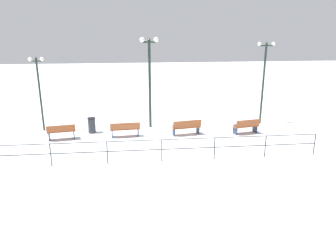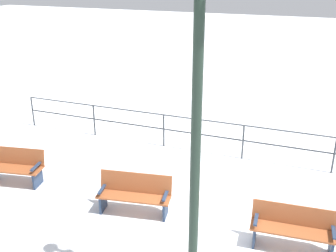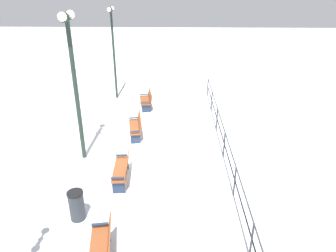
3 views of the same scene
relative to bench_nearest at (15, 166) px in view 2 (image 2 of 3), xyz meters
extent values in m
plane|color=white|center=(0.19, 5.12, -0.45)|extent=(80.00, 80.00, 0.00)
cube|color=brown|center=(0.08, 0.01, -0.02)|extent=(0.77, 1.54, 0.04)
cube|color=brown|center=(-0.17, -0.03, 0.22)|extent=(0.37, 1.46, 0.43)
cube|color=#23334C|center=(-0.04, 0.64, -0.23)|extent=(0.46, 0.13, 0.43)
cube|color=#23334C|center=(-0.02, 0.64, 0.10)|extent=(0.46, 0.15, 0.04)
cube|color=brown|center=(0.21, 3.42, -0.02)|extent=(0.71, 1.69, 0.04)
cube|color=brown|center=(-0.01, 3.38, 0.23)|extent=(0.38, 1.63, 0.45)
cube|color=#23334C|center=(0.33, 2.71, -0.23)|extent=(0.40, 0.12, 0.43)
cube|color=#23334C|center=(0.09, 4.13, -0.23)|extent=(0.40, 0.12, 0.43)
cube|color=#23334C|center=(0.35, 2.71, 0.10)|extent=(0.40, 0.14, 0.04)
cube|color=#23334C|center=(0.11, 4.13, 0.10)|extent=(0.40, 0.14, 0.04)
cube|color=brown|center=(0.24, 6.82, 0.00)|extent=(0.57, 1.65, 0.04)
cube|color=brown|center=(0.02, 6.80, 0.21)|extent=(0.22, 1.63, 0.40)
cube|color=#23334C|center=(0.29, 6.11, -0.22)|extent=(0.41, 0.08, 0.45)
cube|color=#23334C|center=(0.19, 7.53, -0.22)|extent=(0.41, 0.08, 0.45)
cube|color=#23334C|center=(0.31, 6.11, 0.12)|extent=(0.41, 0.10, 0.04)
cube|color=#23334C|center=(0.21, 7.53, 0.12)|extent=(0.41, 0.10, 0.04)
cylinder|color=#1E2D23|center=(1.92, 5.33, 2.12)|extent=(0.16, 0.16, 5.14)
cylinder|color=#383D42|center=(-3.42, -2.13, 0.06)|extent=(0.05, 0.05, 1.02)
cylinder|color=#383D42|center=(-3.42, 0.29, 0.06)|extent=(0.05, 0.05, 1.02)
cylinder|color=#383D42|center=(-3.42, 2.70, 0.06)|extent=(0.05, 0.05, 1.02)
cylinder|color=#383D42|center=(-3.42, 5.12, 0.06)|extent=(0.05, 0.05, 1.02)
cylinder|color=#383D42|center=(-3.42, 7.54, 0.06)|extent=(0.05, 0.05, 1.02)
cylinder|color=#383D42|center=(-3.42, 5.12, 0.57)|extent=(0.04, 14.50, 0.04)
cylinder|color=#383D42|center=(-3.42, 5.12, 0.11)|extent=(0.04, 14.50, 0.04)
camera|label=1|loc=(-16.86, 6.33, 5.31)|focal=34.41mm
camera|label=2|loc=(7.16, 6.90, 4.74)|focal=43.43mm
camera|label=3|loc=(-1.61, 15.55, 5.57)|focal=33.10mm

